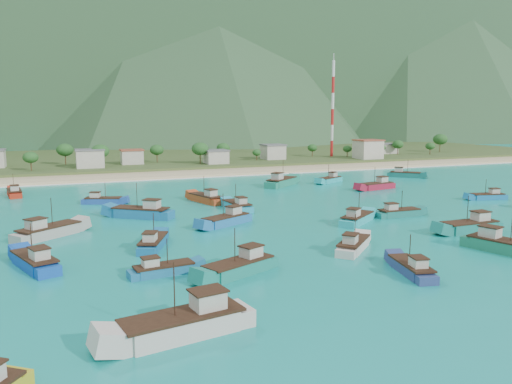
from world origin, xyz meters
name	(u,v)px	position (x,y,z in m)	size (l,w,h in m)	color
ground	(273,223)	(0.00, 0.00, 0.00)	(600.00, 600.00, 0.00)	#0B7782
beach	(177,175)	(0.00, 79.00, 0.00)	(400.00, 18.00, 1.20)	beige
land	(146,159)	(0.00, 140.00, 0.00)	(400.00, 110.00, 2.40)	#385123
surf_line	(184,178)	(0.00, 69.50, 0.00)	(400.00, 2.50, 0.08)	white
mountains	(71,14)	(-18.31, 403.81, 106.83)	(1520.00, 440.00, 260.00)	slate
village	(182,155)	(6.96, 100.67, 4.62)	(210.86, 27.85, 7.37)	beige
vegetation	(163,154)	(0.41, 103.48, 5.23)	(275.80, 25.58, 8.98)	#235623
radio_tower	(333,109)	(75.17, 108.00, 22.00)	(1.20, 1.20, 40.80)	red
boat_0	(504,247)	(23.34, -30.10, 0.84)	(6.68, 12.00, 6.80)	#1F7B5C
boat_1	(488,197)	(57.55, 5.36, 0.54)	(9.06, 4.34, 5.15)	#146EA9
boat_2	(142,213)	(-21.58, 14.06, 0.91)	(11.85, 10.19, 7.18)	#176599
boat_4	(163,271)	(-24.68, -21.92, 0.50)	(8.60, 3.46, 4.94)	#186491
boat_5	(377,186)	(42.68, 28.50, 0.78)	(11.28, 5.09, 6.43)	#A21932
boat_6	(281,182)	(21.47, 43.33, 0.99)	(12.53, 10.87, 7.61)	#1D8066
boat_7	(103,201)	(-27.29, 33.03, 0.55)	(9.17, 5.43, 5.20)	#1E4798
boat_8	(353,246)	(3.59, -21.16, 0.65)	(9.03, 8.72, 5.73)	beige
boat_9	(226,221)	(-8.28, 2.20, 0.74)	(10.78, 7.61, 6.22)	#1F6AAB
boat_10	(153,244)	(-23.52, -8.79, 0.62)	(6.28, 9.80, 5.59)	#105E95
boat_11	(398,213)	(25.32, -3.31, 0.60)	(9.34, 2.94, 5.48)	#1A7068
boat_14	(412,269)	(4.41, -33.23, 0.57)	(4.60, 9.38, 5.32)	navy
boat_16	(35,263)	(-39.60, -13.25, 0.74)	(6.61, 10.99, 6.24)	#1047AD
boat_17	(405,175)	(66.27, 46.83, 0.71)	(9.43, 9.46, 6.09)	#15655E
boat_18	(240,268)	(-15.60, -25.19, 0.77)	(11.24, 7.34, 6.42)	#167C6E
boat_19	(357,219)	(14.42, -5.51, 0.70)	(10.01, 8.45, 6.02)	#21ADB6
boat_20	(330,180)	(37.70, 44.70, 0.66)	(9.97, 7.18, 5.77)	#1FABB4
boat_21	(470,227)	(28.65, -18.44, 0.82)	(11.28, 3.36, 6.66)	#18786E
boat_23	(206,199)	(-5.28, 25.89, 0.76)	(6.15, 11.21, 6.35)	#B6421C
boat_24	(14,193)	(-46.47, 51.82, 0.65)	(4.18, 10.05, 5.76)	#B52512
boat_25	(48,232)	(-38.23, 4.00, 0.85)	(11.23, 9.71, 6.81)	#A39D94
boat_26	(237,206)	(-1.60, 15.07, 0.66)	(3.86, 10.08, 5.81)	teal
boat_28	(185,325)	(-26.18, -39.94, 0.96)	(13.01, 5.76, 7.42)	beige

